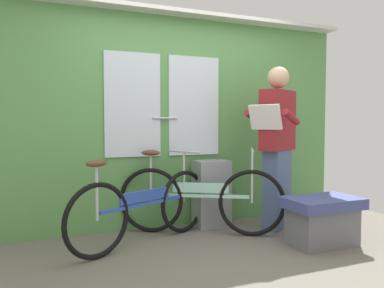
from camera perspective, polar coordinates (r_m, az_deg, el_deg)
ground_plane at (r=3.32m, az=6.32°, el=-17.42°), size 5.05×4.16×0.04m
train_door_wall at (r=4.27m, az=-1.88°, el=4.23°), size 4.05×0.28×2.35m
bicycle_near_door at (r=3.65m, az=-7.14°, el=-9.43°), size 1.57×0.83×0.86m
bicycle_leaning_behind at (r=3.94m, az=1.16°, el=-8.28°), size 1.52×0.90×0.89m
passenger_reading_newspaper at (r=4.18m, az=12.65°, el=0.05°), size 0.64×0.59×1.75m
trash_bin_by_wall at (r=4.26m, az=2.91°, el=-7.40°), size 0.37×0.28×0.73m
bench_seat_corner at (r=3.83m, az=18.95°, el=-10.69°), size 0.70×0.44×0.45m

